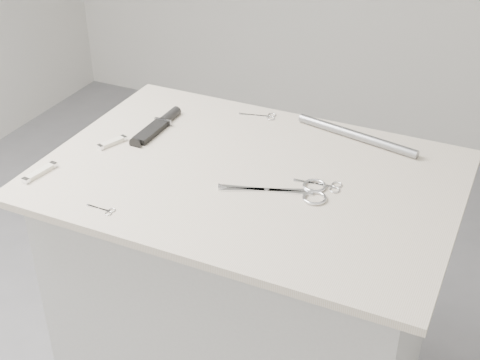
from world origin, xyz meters
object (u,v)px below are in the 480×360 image
at_px(plinth, 248,316).
at_px(sheathed_knife, 160,125).
at_px(large_shears, 297,191).
at_px(embroidery_scissors_a, 326,186).
at_px(metal_rail, 356,135).
at_px(pocket_knife_a, 40,172).
at_px(pocket_knife_b, 112,142).
at_px(embroidery_scissors_b, 264,116).
at_px(tiny_scissors, 104,210).

height_order(plinth, sheathed_knife, sheathed_knife).
bearing_deg(large_shears, embroidery_scissors_a, 25.62).
distance_m(sheathed_knife, metal_rail, 0.53).
height_order(sheathed_knife, metal_rail, metal_rail).
distance_m(pocket_knife_a, pocket_knife_b, 0.21).
distance_m(embroidery_scissors_a, embroidery_scissors_b, 0.39).
bearing_deg(embroidery_scissors_b, plinth, -87.31).
distance_m(embroidery_scissors_a, sheathed_knife, 0.52).
bearing_deg(metal_rail, large_shears, -99.26).
xyz_separation_m(embroidery_scissors_b, metal_rail, (0.27, -0.02, 0.01)).
bearing_deg(tiny_scissors, metal_rail, 54.07).
bearing_deg(tiny_scissors, pocket_knife_a, 165.30).
bearing_deg(large_shears, pocket_knife_a, 178.01).
bearing_deg(plinth, embroidery_scissors_b, 106.32).
bearing_deg(tiny_scissors, embroidery_scissors_b, 77.07).
distance_m(plinth, embroidery_scissors_b, 0.56).
xyz_separation_m(pocket_knife_b, metal_rail, (0.57, 0.29, 0.01)).
bearing_deg(tiny_scissors, pocket_knife_b, 121.29).
bearing_deg(sheathed_knife, pocket_knife_a, 158.11).
relative_size(large_shears, pocket_knife_b, 2.98).
distance_m(large_shears, pocket_knife_a, 0.62).
xyz_separation_m(embroidery_scissors_a, pocket_knife_a, (-0.64, -0.24, 0.00)).
xyz_separation_m(sheathed_knife, pocket_knife_b, (-0.06, -0.14, -0.00)).
bearing_deg(pocket_knife_b, tiny_scissors, -127.88).
relative_size(embroidery_scissors_a, tiny_scissors, 1.65).
xyz_separation_m(large_shears, tiny_scissors, (-0.36, -0.25, -0.00)).
xyz_separation_m(large_shears, embroidery_scissors_a, (0.05, 0.05, -0.00)).
bearing_deg(pocket_knife_b, embroidery_scissors_a, -64.36).
relative_size(plinth, metal_rail, 2.61).
xyz_separation_m(large_shears, metal_rail, (0.05, 0.31, 0.01)).
height_order(large_shears, embroidery_scissors_b, large_shears).
distance_m(embroidery_scissors_a, pocket_knife_a, 0.69).
relative_size(large_shears, metal_rail, 0.72).
distance_m(embroidery_scissors_b, pocket_knife_b, 0.43).
relative_size(plinth, embroidery_scissors_b, 8.72).
bearing_deg(pocket_knife_a, sheathed_knife, -13.89).
bearing_deg(tiny_scissors, large_shears, 35.23).
height_order(sheathed_knife, pocket_knife_b, sheathed_knife).
bearing_deg(plinth, large_shears, -12.61).
distance_m(large_shears, metal_rail, 0.31).
height_order(large_shears, embroidery_scissors_a, large_shears).
relative_size(plinth, embroidery_scissors_a, 7.91).
height_order(large_shears, sheathed_knife, sheathed_knife).
bearing_deg(plinth, metal_rail, 55.78).
xyz_separation_m(embroidery_scissors_a, pocket_knife_b, (-0.57, -0.04, 0.00)).
relative_size(embroidery_scissors_b, sheathed_knife, 0.51).
bearing_deg(plinth, tiny_scissors, -128.96).
bearing_deg(pocket_knife_a, plinth, -56.16).
height_order(plinth, tiny_scissors, tiny_scissors).
bearing_deg(embroidery_scissors_a, plinth, -179.31).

